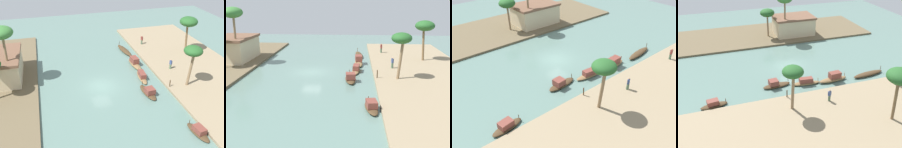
{
  "view_description": "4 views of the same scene",
  "coord_description": "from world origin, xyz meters",
  "views": [
    {
      "loc": [
        -29.11,
        6.64,
        18.47
      ],
      "look_at": [
        1.98,
        -2.05,
        0.55
      ],
      "focal_mm": 41.06,
      "sensor_mm": 36.0,
      "label": 1
    },
    {
      "loc": [
        -34.17,
        -5.91,
        10.08
      ],
      "look_at": [
        -2.3,
        -3.8,
        0.49
      ],
      "focal_mm": 42.06,
      "sensor_mm": 36.0,
      "label": 2
    },
    {
      "loc": [
        -18.36,
        -23.63,
        16.88
      ],
      "look_at": [
        -2.49,
        -4.67,
        0.9
      ],
      "focal_mm": 38.64,
      "sensor_mm": 36.0,
      "label": 3
    },
    {
      "loc": [
        -11.36,
        -34.76,
        18.64
      ],
      "look_at": [
        -1.21,
        -4.46,
        1.09
      ],
      "focal_mm": 41.68,
      "sensor_mm": 36.0,
      "label": 4
    }
  ],
  "objects": [
    {
      "name": "river_water",
      "position": [
        0.0,
        0.0,
        0.0
      ],
      "size": [
        71.56,
        71.56,
        0.0
      ],
      "primitive_type": "plane",
      "color": "slate",
      "rests_on": "ground"
    },
    {
      "name": "riverbank_left",
      "position": [
        0.0,
        -14.95,
        0.16
      ],
      "size": [
        41.67,
        13.16,
        0.32
      ],
      "primitive_type": "cube",
      "color": "#937F60",
      "rests_on": "ground"
    },
    {
      "name": "riverbank_right",
      "position": [
        0.0,
        14.95,
        0.16
      ],
      "size": [
        41.67,
        13.16,
        0.32
      ],
      "primitive_type": "cube",
      "color": "brown",
      "rests_on": "ground"
    },
    {
      "name": "sampan_with_tall_canopy",
      "position": [
        0.54,
        -6.11,
        0.38
      ],
      "size": [
        4.11,
        1.38,
        1.0
      ],
      "rotation": [
        0.0,
        0.0,
        -0.1
      ],
      "color": "brown",
      "rests_on": "river_water"
    },
    {
      "name": "sampan_midstream",
      "position": [
        -11.94,
        -7.5,
        0.36
      ],
      "size": [
        3.38,
        1.53,
        0.96
      ],
      "rotation": [
        0.0,
        0.0,
        0.14
      ],
      "color": "#47331E",
      "rests_on": "river_water"
    },
    {
      "name": "sampan_downstream_large",
      "position": [
        10.21,
        -6.63,
        0.26
      ],
      "size": [
        5.24,
        1.69,
        1.08
      ],
      "rotation": [
        0.0,
        0.0,
        0.12
      ],
      "color": "#47331E",
      "rests_on": "river_water"
    },
    {
      "name": "sampan_upstream_small",
      "position": [
        -3.6,
        -5.41,
        0.39
      ],
      "size": [
        3.94,
        1.55,
        1.11
      ],
      "rotation": [
        0.0,
        0.0,
        0.09
      ],
      "color": "#47331E",
      "rests_on": "river_water"
    },
    {
      "name": "sampan_with_red_awning",
      "position": [
        4.6,
        -6.49,
        0.5
      ],
      "size": [
        4.36,
        1.38,
        1.37
      ],
      "rotation": [
        0.0,
        0.0,
        0.07
      ],
      "color": "brown",
      "rests_on": "river_water"
    },
    {
      "name": "person_on_near_bank",
      "position": [
        1.64,
        -11.13,
        1.02
      ],
      "size": [
        0.43,
        0.4,
        1.57
      ],
      "rotation": [
        0.0,
        0.0,
        3.49
      ],
      "color": "#4C664C",
      "rests_on": "riverbank_left"
    },
    {
      "name": "person_by_mooring",
      "position": [
        11.95,
        -10.52,
        1.11
      ],
      "size": [
        0.48,
        0.35,
        1.65
      ],
      "rotation": [
        0.0,
        0.0,
        0.15
      ],
      "color": "#4C664C",
      "rests_on": "riverbank_left"
    },
    {
      "name": "mooring_post",
      "position": [
        -3.03,
        -8.69,
        0.81
      ],
      "size": [
        0.14,
        0.14,
        0.99
      ],
      "primitive_type": "cylinder",
      "color": "#4C3823",
      "rests_on": "riverbank_left"
    },
    {
      "name": "palm_tree_left_near",
      "position": [
        -3.19,
        -11.34,
        5.12
      ],
      "size": [
        2.41,
        2.41,
        5.64
      ],
      "color": "#7F6647",
      "rests_on": "riverbank_left"
    },
    {
      "name": "palm_tree_left_far",
      "position": [
        6.72,
        -16.43,
        5.57
      ],
      "size": [
        2.91,
        2.91,
        6.17
      ],
      "color": "brown",
      "rests_on": "riverbank_left"
    },
    {
      "name": "palm_tree_right_tall",
      "position": [
        0.14,
        13.35,
        4.89
      ],
      "size": [
        2.79,
        2.79,
        5.43
      ],
      "color": "#7F6647",
      "rests_on": "riverbank_right"
    },
    {
      "name": "palm_tree_right_short",
      "position": [
        3.16,
        11.72,
        7.56
      ],
      "size": [
        2.91,
        2.91,
        8.24
      ],
      "color": "#7F6647",
      "rests_on": "riverbank_right"
    },
    {
      "name": "riverside_building",
      "position": [
        5.34,
        13.05,
        2.16
      ],
      "size": [
        8.0,
        5.69,
        3.64
      ],
      "rotation": [
        0.0,
        0.0,
        -0.01
      ],
      "color": "beige",
      "rests_on": "riverbank_right"
    }
  ]
}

